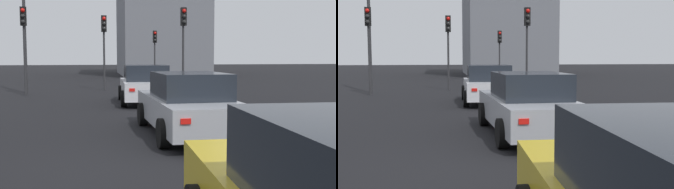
# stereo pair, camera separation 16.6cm
# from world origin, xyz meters

# --- Properties ---
(ground_plane) EXTENTS (160.00, 160.00, 0.20)m
(ground_plane) POSITION_xyz_m (0.00, 0.00, -0.10)
(ground_plane) COLOR black
(car_white_left_lead) EXTENTS (4.28, 2.18, 1.57)m
(car_white_left_lead) POSITION_xyz_m (9.74, -1.63, 0.75)
(car_white_left_lead) COLOR silver
(car_white_left_lead) RESTS_ON ground_plane
(car_silver_left_second) EXTENTS (4.82, 2.15, 1.54)m
(car_silver_left_second) POSITION_xyz_m (2.81, -1.85, 0.74)
(car_silver_left_second) COLOR #A8AAB2
(car_silver_left_second) RESTS_ON ground_plane
(traffic_light_near_left) EXTENTS (0.32, 0.30, 4.14)m
(traffic_light_near_left) POSITION_xyz_m (16.23, -0.12, 2.97)
(traffic_light_near_left) COLOR #2D2D30
(traffic_light_near_left) RESTS_ON ground_plane
(traffic_light_near_right) EXTENTS (0.32, 0.29, 4.33)m
(traffic_light_near_right) POSITION_xyz_m (13.38, -4.00, 3.10)
(traffic_light_near_right) COLOR #2D2D30
(traffic_light_near_right) RESTS_ON ground_plane
(traffic_light_far_left) EXTENTS (0.32, 0.30, 3.79)m
(traffic_light_far_left) POSITION_xyz_m (23.96, -4.06, 2.74)
(traffic_light_far_left) COLOR #2D2D30
(traffic_light_far_left) RESTS_ON ground_plane
(traffic_light_far_right) EXTENTS (0.32, 0.28, 4.27)m
(traffic_light_far_right) POSITION_xyz_m (13.95, 3.75, 3.07)
(traffic_light_far_right) COLOR #2D2D30
(traffic_light_far_right) RESTS_ON ground_plane
(street_lamp_kerbside) EXTENTS (0.56, 0.36, 7.67)m
(street_lamp_kerbside) POSITION_xyz_m (15.23, 3.91, 4.49)
(street_lamp_kerbside) COLOR #2D2D30
(street_lamp_kerbside) RESTS_ON ground_plane
(building_facade_left) EXTENTS (13.84, 7.72, 12.90)m
(building_facade_left) POSITION_xyz_m (34.97, -6.00, 6.45)
(building_facade_left) COLOR slate
(building_facade_left) RESTS_ON ground_plane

